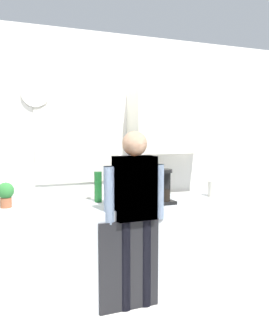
{
  "coord_description": "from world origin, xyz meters",
  "views": [
    {
      "loc": [
        -1.21,
        -2.88,
        1.59
      ],
      "look_at": [
        0.1,
        0.25,
        1.25
      ],
      "focal_mm": 38.23,
      "sensor_mm": 36.0,
      "label": 1
    }
  ],
  "objects_px": {
    "coffee_maker": "(162,188)",
    "potted_plant": "(6,193)",
    "bottle_dark_sauce": "(112,191)",
    "cup_blue_mug": "(117,199)",
    "storage_canister": "(215,189)",
    "person_at_sink": "(135,205)",
    "bottle_olive_oil": "(155,184)",
    "person_guest": "(135,205)",
    "bottle_green_wine": "(98,187)"
  },
  "relations": [
    {
      "from": "coffee_maker",
      "to": "person_at_sink",
      "type": "height_order",
      "value": "person_at_sink"
    },
    {
      "from": "bottle_green_wine",
      "to": "person_guest",
      "type": "xyz_separation_m",
      "value": [
        0.2,
        -0.44,
        -0.11
      ]
    },
    {
      "from": "potted_plant",
      "to": "person_at_sink",
      "type": "relative_size",
      "value": 0.14
    },
    {
      "from": "coffee_maker",
      "to": "bottle_dark_sauce",
      "type": "relative_size",
      "value": 1.83
    },
    {
      "from": "bottle_dark_sauce",
      "to": "storage_canister",
      "type": "bearing_deg",
      "value": -11.95
    },
    {
      "from": "storage_canister",
      "to": "bottle_olive_oil",
      "type": "bearing_deg",
      "value": 154.15
    },
    {
      "from": "person_guest",
      "to": "cup_blue_mug",
      "type": "bearing_deg",
      "value": -68.76
    },
    {
      "from": "coffee_maker",
      "to": "potted_plant",
      "type": "bearing_deg",
      "value": 165.56
    },
    {
      "from": "bottle_dark_sauce",
      "to": "person_at_sink",
      "type": "xyz_separation_m",
      "value": [
        0.05,
        -0.48,
        -0.05
      ]
    },
    {
      "from": "bottle_green_wine",
      "to": "cup_blue_mug",
      "type": "xyz_separation_m",
      "value": [
        0.12,
        -0.19,
        -0.1
      ]
    },
    {
      "from": "cup_blue_mug",
      "to": "storage_canister",
      "type": "xyz_separation_m",
      "value": [
        1.11,
        0.0,
        0.03
      ]
    },
    {
      "from": "bottle_olive_oil",
      "to": "person_guest",
      "type": "xyz_separation_m",
      "value": [
        -0.46,
        -0.53,
        -0.08
      ]
    },
    {
      "from": "coffee_maker",
      "to": "person_at_sink",
      "type": "distance_m",
      "value": 0.4
    },
    {
      "from": "bottle_dark_sauce",
      "to": "potted_plant",
      "type": "height_order",
      "value": "potted_plant"
    },
    {
      "from": "bottle_dark_sauce",
      "to": "potted_plant",
      "type": "distance_m",
      "value": 1.0
    },
    {
      "from": "person_guest",
      "to": "storage_canister",
      "type": "bearing_deg",
      "value": -163.1
    },
    {
      "from": "coffee_maker",
      "to": "bottle_olive_oil",
      "type": "relative_size",
      "value": 1.32
    },
    {
      "from": "person_at_sink",
      "to": "person_guest",
      "type": "height_order",
      "value": "same"
    },
    {
      "from": "bottle_green_wine",
      "to": "potted_plant",
      "type": "xyz_separation_m",
      "value": [
        -0.85,
        0.08,
        -0.02
      ]
    },
    {
      "from": "potted_plant",
      "to": "person_at_sink",
      "type": "distance_m",
      "value": 1.17
    },
    {
      "from": "bottle_olive_oil",
      "to": "potted_plant",
      "type": "xyz_separation_m",
      "value": [
        -1.51,
        -0.01,
        0.01
      ]
    },
    {
      "from": "bottle_olive_oil",
      "to": "coffee_maker",
      "type": "bearing_deg",
      "value": -106.0
    },
    {
      "from": "coffee_maker",
      "to": "bottle_dark_sauce",
      "type": "xyz_separation_m",
      "value": [
        -0.4,
        0.32,
        -0.06
      ]
    },
    {
      "from": "coffee_maker",
      "to": "bottle_olive_oil",
      "type": "height_order",
      "value": "coffee_maker"
    },
    {
      "from": "bottle_olive_oil",
      "to": "person_guest",
      "type": "bearing_deg",
      "value": -130.92
    },
    {
      "from": "cup_blue_mug",
      "to": "person_at_sink",
      "type": "bearing_deg",
      "value": -72.01
    },
    {
      "from": "coffee_maker",
      "to": "storage_canister",
      "type": "height_order",
      "value": "coffee_maker"
    },
    {
      "from": "bottle_dark_sauce",
      "to": "potted_plant",
      "type": "bearing_deg",
      "value": 177.61
    },
    {
      "from": "person_at_sink",
      "to": "person_guest",
      "type": "relative_size",
      "value": 1.0
    },
    {
      "from": "cup_blue_mug",
      "to": "person_guest",
      "type": "xyz_separation_m",
      "value": [
        0.08,
        -0.25,
        -0.01
      ]
    },
    {
      "from": "person_guest",
      "to": "coffee_maker",
      "type": "bearing_deg",
      "value": -152.44
    },
    {
      "from": "bottle_olive_oil",
      "to": "bottle_dark_sauce",
      "type": "distance_m",
      "value": 0.51
    },
    {
      "from": "coffee_maker",
      "to": "cup_blue_mug",
      "type": "distance_m",
      "value": 0.45
    },
    {
      "from": "coffee_maker",
      "to": "bottle_green_wine",
      "type": "xyz_separation_m",
      "value": [
        -0.55,
        0.28,
        0.0
      ]
    },
    {
      "from": "bottle_green_wine",
      "to": "person_at_sink",
      "type": "relative_size",
      "value": 0.19
    },
    {
      "from": "bottle_dark_sauce",
      "to": "person_at_sink",
      "type": "distance_m",
      "value": 0.48
    },
    {
      "from": "bottle_olive_oil",
      "to": "bottle_green_wine",
      "type": "xyz_separation_m",
      "value": [
        -0.66,
        -0.08,
        0.02
      ]
    },
    {
      "from": "bottle_dark_sauce",
      "to": "bottle_green_wine",
      "type": "bearing_deg",
      "value": -167.21
    },
    {
      "from": "bottle_olive_oil",
      "to": "bottle_dark_sauce",
      "type": "bearing_deg",
      "value": -174.56
    },
    {
      "from": "coffee_maker",
      "to": "storage_canister",
      "type": "bearing_deg",
      "value": 7.66
    },
    {
      "from": "bottle_green_wine",
      "to": "storage_canister",
      "type": "xyz_separation_m",
      "value": [
        1.23,
        -0.19,
        -0.06
      ]
    },
    {
      "from": "coffee_maker",
      "to": "storage_canister",
      "type": "xyz_separation_m",
      "value": [
        0.68,
        0.09,
        -0.06
      ]
    },
    {
      "from": "bottle_olive_oil",
      "to": "person_at_sink",
      "type": "distance_m",
      "value": 0.7
    },
    {
      "from": "bottle_green_wine",
      "to": "person_at_sink",
      "type": "height_order",
      "value": "person_at_sink"
    },
    {
      "from": "coffee_maker",
      "to": "bottle_green_wine",
      "type": "distance_m",
      "value": 0.62
    },
    {
      "from": "bottle_olive_oil",
      "to": "bottle_green_wine",
      "type": "bearing_deg",
      "value": -172.85
    },
    {
      "from": "potted_plant",
      "to": "storage_canister",
      "type": "bearing_deg",
      "value": -7.4
    },
    {
      "from": "coffee_maker",
      "to": "potted_plant",
      "type": "xyz_separation_m",
      "value": [
        -1.4,
        0.36,
        -0.01
      ]
    },
    {
      "from": "bottle_olive_oil",
      "to": "potted_plant",
      "type": "relative_size",
      "value": 1.09
    },
    {
      "from": "person_at_sink",
      "to": "person_guest",
      "type": "bearing_deg",
      "value": 0.0
    }
  ]
}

